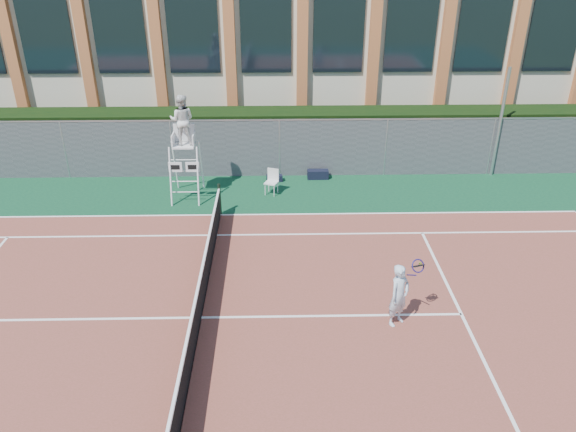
{
  "coord_description": "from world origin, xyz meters",
  "views": [
    {
      "loc": [
        1.89,
        -11.05,
        8.51
      ],
      "look_at": [
        2.19,
        3.0,
        1.25
      ],
      "focal_mm": 35.0,
      "sensor_mm": 36.0,
      "label": 1
    }
  ],
  "objects_px": {
    "steel_pole": "(500,123)",
    "umpire_chair": "(182,123)",
    "tennis_player": "(399,295)",
    "plastic_chair": "(272,179)"
  },
  "relations": [
    {
      "from": "steel_pole",
      "to": "umpire_chair",
      "type": "xyz_separation_m",
      "value": [
        -11.39,
        -1.65,
        0.63
      ]
    },
    {
      "from": "steel_pole",
      "to": "plastic_chair",
      "type": "distance_m",
      "value": 8.68
    },
    {
      "from": "tennis_player",
      "to": "plastic_chair",
      "type": "bearing_deg",
      "value": 111.81
    },
    {
      "from": "steel_pole",
      "to": "umpire_chair",
      "type": "height_order",
      "value": "steel_pole"
    },
    {
      "from": "plastic_chair",
      "to": "tennis_player",
      "type": "xyz_separation_m",
      "value": [
        3.0,
        -7.51,
        0.29
      ]
    },
    {
      "from": "umpire_chair",
      "to": "tennis_player",
      "type": "distance_m",
      "value": 9.65
    },
    {
      "from": "plastic_chair",
      "to": "steel_pole",
      "type": "bearing_deg",
      "value": 9.98
    },
    {
      "from": "steel_pole",
      "to": "umpire_chair",
      "type": "distance_m",
      "value": 11.52
    },
    {
      "from": "plastic_chair",
      "to": "tennis_player",
      "type": "relative_size",
      "value": 0.56
    },
    {
      "from": "steel_pole",
      "to": "plastic_chair",
      "type": "xyz_separation_m",
      "value": [
        -8.41,
        -1.48,
        -1.52
      ]
    }
  ]
}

